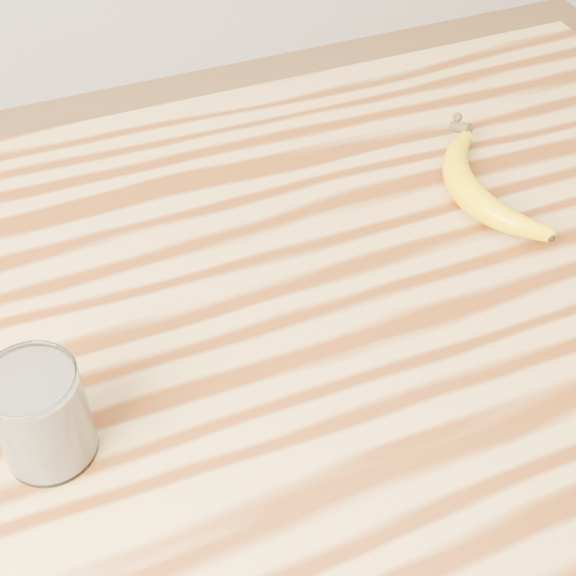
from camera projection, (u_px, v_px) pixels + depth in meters
name	position (u px, v px, depth m)	size (l,w,h in m)	color
table	(320.00, 348.00, 0.99)	(1.20, 0.80, 0.90)	#B08549
smoothie_glass	(41.00, 415.00, 0.69)	(0.08, 0.08, 0.10)	white
banana	(465.00, 191.00, 0.97)	(0.11, 0.30, 0.04)	#EAAE00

